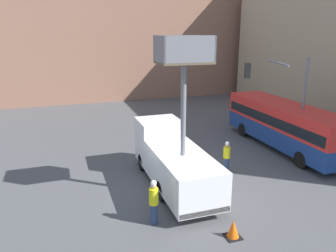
# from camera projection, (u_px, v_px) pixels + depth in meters

# --- Properties ---
(ground_plane) EXTENTS (120.00, 120.00, 0.00)m
(ground_plane) POSITION_uv_depth(u_px,v_px,m) (167.00, 186.00, 16.54)
(ground_plane) COLOR #4C4C4F
(building_backdrop_far) EXTENTS (44.00, 10.00, 13.13)m
(building_backdrop_far) POSITION_uv_depth(u_px,v_px,m) (96.00, 39.00, 38.55)
(building_backdrop_far) COLOR #936651
(building_backdrop_far) RESTS_ON ground_plane
(utility_truck) EXTENTS (2.28, 7.27, 7.38)m
(utility_truck) POSITION_uv_depth(u_px,v_px,m) (173.00, 156.00, 16.29)
(utility_truck) COLOR white
(utility_truck) RESTS_ON ground_plane
(city_bus) EXTENTS (2.54, 10.03, 2.97)m
(city_bus) POSITION_uv_depth(u_px,v_px,m) (285.00, 123.00, 21.45)
(city_bus) COLOR navy
(city_bus) RESTS_ON ground_plane
(traffic_light_pole) EXTENTS (3.65, 3.40, 6.04)m
(traffic_light_pole) POSITION_uv_depth(u_px,v_px,m) (283.00, 90.00, 19.72)
(traffic_light_pole) COLOR slate
(traffic_light_pole) RESTS_ON ground_plane
(road_worker_near_truck) EXTENTS (0.38, 0.38, 1.91)m
(road_worker_near_truck) POSITION_uv_depth(u_px,v_px,m) (154.00, 202.00, 13.10)
(road_worker_near_truck) COLOR navy
(road_worker_near_truck) RESTS_ON ground_plane
(road_worker_directing) EXTENTS (0.38, 0.38, 1.75)m
(road_worker_directing) POSITION_uv_depth(u_px,v_px,m) (227.00, 157.00, 18.07)
(road_worker_directing) COLOR navy
(road_worker_directing) RESTS_ON ground_plane
(traffic_cone_mid_road) EXTENTS (0.61, 0.61, 0.70)m
(traffic_cone_mid_road) POSITION_uv_depth(u_px,v_px,m) (233.00, 229.00, 12.38)
(traffic_cone_mid_road) COLOR black
(traffic_cone_mid_road) RESTS_ON ground_plane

